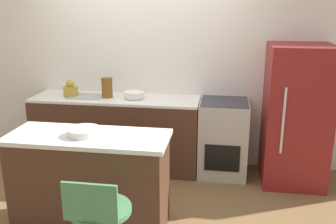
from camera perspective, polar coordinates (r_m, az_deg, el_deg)
The scene contains 10 objects.
ground_plane at distance 4.62m, azimuth -4.95°, elevation -9.97°, with size 14.00×14.00×0.00m, color brown.
wall_back at distance 4.82m, azimuth -3.53°, elevation 7.44°, with size 8.00×0.06×2.60m.
back_counter at distance 4.80m, azimuth -7.83°, elevation -3.11°, with size 2.08×0.59×0.92m.
kitchen_island at distance 3.58m, azimuth -11.70°, elevation -10.31°, with size 1.45×0.58×0.91m.
oven_range at distance 4.61m, azimuth 8.38°, elevation -3.94°, with size 0.58×0.60×0.92m.
refrigerator at distance 4.52m, azimuth 18.88°, elevation -0.50°, with size 0.69×0.74×1.61m.
kettle at distance 4.86m, azimuth -14.63°, elevation 3.37°, with size 0.18×0.18×0.20m.
mixing_bowl at distance 4.61m, azimuth -5.19°, elevation 2.65°, with size 0.24×0.24×0.07m.
canister_jar at distance 4.68m, azimuth -9.27°, elevation 3.73°, with size 0.14×0.14×0.23m.
fruit_bowl at distance 3.40m, azimuth -12.68°, elevation -2.93°, with size 0.29×0.29×0.07m.
Camera 1 is at (1.02, -4.02, 2.05)m, focal length 40.00 mm.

